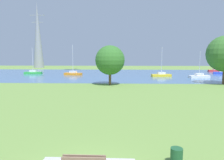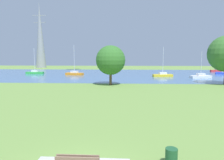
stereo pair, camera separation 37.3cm
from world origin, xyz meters
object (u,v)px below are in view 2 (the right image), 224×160
at_px(sailboat_orange, 74,73).
at_px(electricity_pylon, 40,35).
at_px(sailboat_yellow, 163,75).
at_px(sailboat_white, 201,76).
at_px(sailboat_green, 35,72).
at_px(sailboat_red, 218,71).
at_px(tree_west_near, 111,60).
at_px(litter_bin, 171,157).

xyz_separation_m(sailboat_orange, electricity_pylon, (-23.47, 35.98, 13.70)).
xyz_separation_m(sailboat_yellow, sailboat_orange, (-22.74, 3.29, 0.01)).
relative_size(sailboat_white, sailboat_green, 0.84).
relative_size(sailboat_yellow, sailboat_orange, 0.91).
bearing_deg(sailboat_yellow, sailboat_red, 39.33).
height_order(tree_west_near, electricity_pylon, electricity_pylon).
distance_m(litter_bin, sailboat_green, 55.42).
height_order(litter_bin, tree_west_near, tree_west_near).
distance_m(sailboat_yellow, electricity_pylon, 62.17).
distance_m(sailboat_red, sailboat_green, 57.00).
bearing_deg(sailboat_green, litter_bin, -60.48).
bearing_deg(sailboat_orange, electricity_pylon, 123.12).
xyz_separation_m(sailboat_green, tree_west_near, (22.89, -21.54, 3.88)).
distance_m(tree_west_near, electricity_pylon, 65.17).
xyz_separation_m(sailboat_green, electricity_pylon, (-11.37, 33.01, 13.71)).
bearing_deg(electricity_pylon, tree_west_near, -57.87).
relative_size(litter_bin, sailboat_white, 0.13).
height_order(litter_bin, sailboat_white, sailboat_white).
bearing_deg(sailboat_orange, litter_bin, -71.42).
xyz_separation_m(sailboat_white, tree_west_near, (-20.06, -12.47, 3.89)).
bearing_deg(sailboat_orange, sailboat_white, -11.19).
distance_m(sailboat_yellow, tree_west_near, 19.78).
distance_m(sailboat_yellow, sailboat_green, 35.39).
relative_size(litter_bin, sailboat_orange, 0.10).
height_order(sailboat_red, sailboat_green, sailboat_green).
bearing_deg(sailboat_yellow, tree_west_near, -128.00).
bearing_deg(sailboat_yellow, sailboat_orange, 171.76).
bearing_deg(tree_west_near, sailboat_orange, 120.17).
relative_size(sailboat_red, electricity_pylon, 0.18).
distance_m(litter_bin, tree_west_near, 27.33).
bearing_deg(sailboat_yellow, sailboat_green, 169.82).
height_order(sailboat_white, sailboat_orange, sailboat_orange).
distance_m(sailboat_orange, electricity_pylon, 45.09).
bearing_deg(electricity_pylon, sailboat_yellow, -40.36).
height_order(sailboat_red, sailboat_orange, sailboat_orange).
height_order(sailboat_white, tree_west_near, tree_west_near).
bearing_deg(electricity_pylon, sailboat_orange, -56.88).
relative_size(litter_bin, sailboat_green, 0.11).
xyz_separation_m(sailboat_yellow, tree_west_near, (-11.94, -15.29, 3.88)).
bearing_deg(sailboat_green, sailboat_orange, -13.78).
bearing_deg(sailboat_white, tree_west_near, -148.13).
bearing_deg(sailboat_orange, sailboat_green, 166.22).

